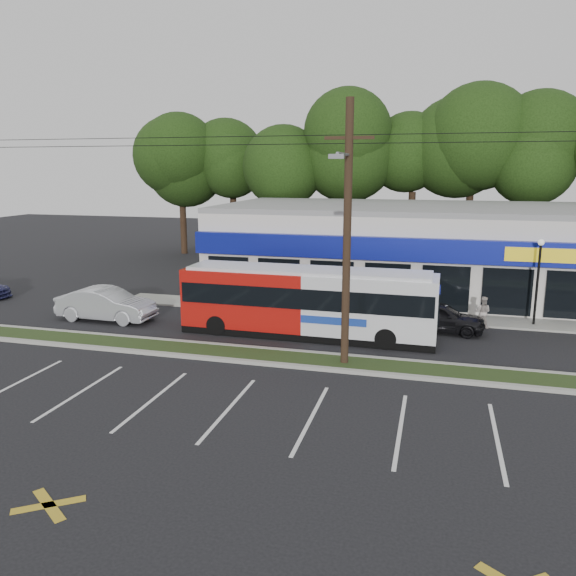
% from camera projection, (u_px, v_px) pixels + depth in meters
% --- Properties ---
extents(ground, '(120.00, 120.00, 0.00)m').
position_uv_depth(ground, '(263.00, 366.00, 21.75)').
color(ground, black).
rests_on(ground, ground).
extents(grass_strip, '(40.00, 1.60, 0.12)m').
position_uv_depth(grass_strip, '(271.00, 357.00, 22.68)').
color(grass_strip, '#223214').
rests_on(grass_strip, ground).
extents(curb_south, '(40.00, 0.25, 0.14)m').
position_uv_depth(curb_south, '(265.00, 363.00, 21.88)').
color(curb_south, '#9E9E93').
rests_on(curb_south, ground).
extents(curb_north, '(40.00, 0.25, 0.14)m').
position_uv_depth(curb_north, '(277.00, 350.00, 23.48)').
color(curb_north, '#9E9E93').
rests_on(curb_north, ground).
extents(sidewalk, '(32.00, 2.20, 0.10)m').
position_uv_depth(sidewalk, '(408.00, 316.00, 28.98)').
color(sidewalk, '#9E9E93').
rests_on(sidewalk, ground).
extents(strip_mall, '(25.00, 12.55, 5.30)m').
position_uv_depth(strip_mall, '(424.00, 248.00, 34.84)').
color(strip_mall, silver).
rests_on(strip_mall, ground).
extents(utility_pole, '(50.00, 2.77, 10.00)m').
position_uv_depth(utility_pole, '(342.00, 227.00, 20.77)').
color(utility_pole, black).
rests_on(utility_pole, ground).
extents(lamp_post, '(0.30, 0.30, 4.25)m').
position_uv_depth(lamp_post, '(538.00, 272.00, 26.72)').
color(lamp_post, black).
rests_on(lamp_post, ground).
extents(tree_line, '(46.76, 6.76, 11.83)m').
position_uv_depth(tree_line, '(412.00, 156.00, 43.53)').
color(tree_line, black).
rests_on(tree_line, ground).
extents(metrobus, '(11.59, 2.59, 3.11)m').
position_uv_depth(metrobus, '(308.00, 300.00, 25.48)').
color(metrobus, '#B1120D').
rests_on(metrobus, ground).
extents(car_dark, '(4.31, 2.11, 1.41)m').
position_uv_depth(car_dark, '(439.00, 317.00, 26.30)').
color(car_dark, black).
rests_on(car_dark, ground).
extents(car_silver, '(5.00, 1.81, 1.64)m').
position_uv_depth(car_silver, '(106.00, 304.00, 28.22)').
color(car_silver, '#B0B2B8').
rests_on(car_silver, ground).
extents(pedestrian_a, '(0.61, 0.42, 1.60)m').
position_uv_depth(pedestrian_a, '(383.00, 310.00, 27.14)').
color(pedestrian_a, silver).
rests_on(pedestrian_a, ground).
extents(pedestrian_b, '(0.87, 0.75, 1.54)m').
position_uv_depth(pedestrian_b, '(483.00, 312.00, 26.90)').
color(pedestrian_b, '#B4A9A2').
rests_on(pedestrian_b, ground).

